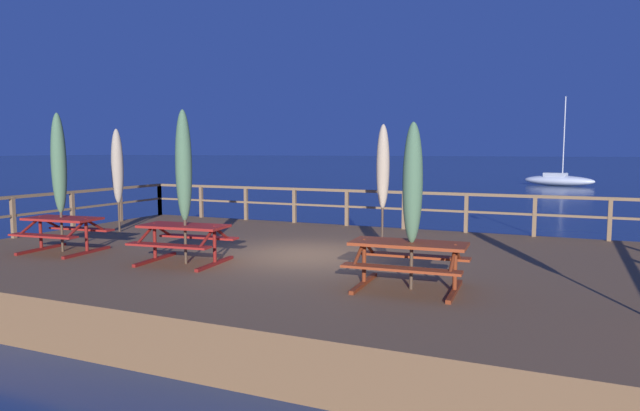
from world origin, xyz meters
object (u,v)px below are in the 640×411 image
at_px(patio_umbrella_tall_mid_right, 184,166).
at_px(sailboat_distant, 558,180).
at_px(patio_umbrella_short_front, 413,184).
at_px(patio_umbrella_short_mid, 383,167).
at_px(picnic_table_front_right, 63,227).
at_px(picnic_table_mid_centre, 184,235).
at_px(patio_umbrella_tall_back_right, 117,167).
at_px(picnic_table_front_left, 408,255).
at_px(patio_umbrella_short_back, 59,164).

height_order(patio_umbrella_tall_mid_right, sailboat_distant, sailboat_distant).
distance_m(patio_umbrella_short_front, patio_umbrella_short_mid, 4.84).
xyz_separation_m(picnic_table_front_right, patio_umbrella_short_front, (7.87, -0.18, 1.16)).
bearing_deg(patio_umbrella_short_mid, picnic_table_front_right, -144.44).
height_order(picnic_table_mid_centre, patio_umbrella_tall_back_right, patio_umbrella_tall_back_right).
distance_m(picnic_table_mid_centre, patio_umbrella_tall_back_right, 5.28).
distance_m(patio_umbrella_tall_mid_right, sailboat_distant, 44.86).
bearing_deg(patio_umbrella_short_front, patio_umbrella_tall_mid_right, 177.36).
bearing_deg(picnic_table_front_right, patio_umbrella_short_mid, 35.56).
bearing_deg(picnic_table_mid_centre, picnic_table_front_left, -3.23).
distance_m(patio_umbrella_short_mid, patio_umbrella_tall_back_right, 7.25).
xyz_separation_m(picnic_table_front_left, picnic_table_front_right, (-7.82, 0.17, -0.01)).
bearing_deg(picnic_table_front_right, patio_umbrella_tall_back_right, 111.33).
relative_size(picnic_table_mid_centre, patio_umbrella_short_mid, 0.64).
relative_size(picnic_table_front_left, sailboat_distant, 0.25).
height_order(patio_umbrella_short_front, patio_umbrella_short_back, patio_umbrella_short_back).
distance_m(picnic_table_front_left, picnic_table_front_right, 7.82).
distance_m(patio_umbrella_short_front, patio_umbrella_short_back, 7.94).
xyz_separation_m(picnic_table_mid_centre, patio_umbrella_short_back, (-3.26, -0.06, 1.39)).
xyz_separation_m(patio_umbrella_short_mid, sailboat_distant, (3.59, 40.11, -2.16)).
bearing_deg(patio_umbrella_tall_mid_right, sailboat_distant, 81.90).
bearing_deg(sailboat_distant, picnic_table_mid_centre, -98.20).
height_order(picnic_table_front_left, patio_umbrella_short_back, patio_umbrella_short_back).
xyz_separation_m(picnic_table_mid_centre, patio_umbrella_short_front, (4.68, -0.26, 1.16)).
height_order(patio_umbrella_short_front, patio_umbrella_tall_mid_right, patio_umbrella_tall_mid_right).
bearing_deg(sailboat_distant, patio_umbrella_short_front, -92.20).
relative_size(patio_umbrella_tall_mid_right, sailboat_distant, 0.39).
bearing_deg(picnic_table_mid_centre, patio_umbrella_short_front, -3.22).
distance_m(patio_umbrella_short_mid, sailboat_distant, 40.33).
relative_size(picnic_table_front_left, patio_umbrella_short_back, 0.62).
distance_m(picnic_table_front_left, patio_umbrella_short_mid, 4.98).
xyz_separation_m(picnic_table_front_right, patio_umbrella_short_back, (-0.06, 0.02, 1.39)).
bearing_deg(picnic_table_mid_centre, sailboat_distant, 81.80).
bearing_deg(patio_umbrella_short_front, picnic_table_front_left, 177.27).
distance_m(picnic_table_mid_centre, picnic_table_front_right, 3.20).
relative_size(patio_umbrella_short_front, patio_umbrella_short_mid, 0.93).
relative_size(patio_umbrella_short_front, patio_umbrella_short_back, 0.88).
height_order(patio_umbrella_short_back, sailboat_distant, sailboat_distant).
bearing_deg(patio_umbrella_tall_back_right, picnic_table_mid_centre, -32.81).
distance_m(picnic_table_front_left, patio_umbrella_tall_back_right, 9.52).
distance_m(patio_umbrella_short_front, patio_umbrella_tall_back_right, 9.49).
xyz_separation_m(picnic_table_front_right, patio_umbrella_tall_mid_right, (3.27, 0.04, 1.37)).
bearing_deg(picnic_table_front_right, patio_umbrella_tall_mid_right, 0.65).
bearing_deg(patio_umbrella_tall_mid_right, picnic_table_front_left, -2.64).
bearing_deg(picnic_table_mid_centre, patio_umbrella_tall_mid_right, -35.21).
bearing_deg(picnic_table_front_left, picnic_table_mid_centre, 176.77).
bearing_deg(patio_umbrella_short_mid, patio_umbrella_tall_mid_right, -122.68).
bearing_deg(picnic_table_front_right, patio_umbrella_short_front, -1.28).
xyz_separation_m(patio_umbrella_short_front, patio_umbrella_tall_mid_right, (-4.60, 0.21, 0.22)).
bearing_deg(picnic_table_front_right, sailboat_distant, 77.82).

